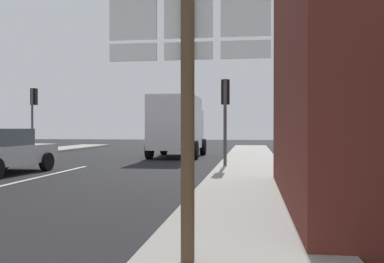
# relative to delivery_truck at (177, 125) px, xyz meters

# --- Properties ---
(ground_plane) EXTENTS (80.00, 80.00, 0.00)m
(ground_plane) POSITION_rel_delivery_truck_xyz_m (-2.60, -7.72, -1.65)
(ground_plane) COLOR black
(sidewalk_right) EXTENTS (2.36, 44.00, 0.14)m
(sidewalk_right) POSITION_rel_delivery_truck_xyz_m (3.69, -9.72, -1.58)
(sidewalk_right) COLOR gray
(sidewalk_right) RESTS_ON ground
(delivery_truck) EXTENTS (2.49, 5.00, 3.05)m
(delivery_truck) POSITION_rel_delivery_truck_xyz_m (0.00, 0.00, 0.00)
(delivery_truck) COLOR silver
(delivery_truck) RESTS_ON ground
(route_sign_post) EXTENTS (1.66, 0.14, 3.20)m
(route_sign_post) POSITION_rel_delivery_truck_xyz_m (3.11, -17.27, 0.35)
(route_sign_post) COLOR brown
(route_sign_post) RESTS_ON ground
(traffic_light_far_left) EXTENTS (0.30, 0.49, 3.65)m
(traffic_light_far_left) POSITION_rel_delivery_truck_xyz_m (-8.02, 0.41, 1.05)
(traffic_light_far_left) COLOR #47474C
(traffic_light_far_left) RESTS_ON ground
(traffic_light_near_right) EXTENTS (0.30, 0.49, 3.25)m
(traffic_light_near_right) POSITION_rel_delivery_truck_xyz_m (2.81, -6.00, 0.75)
(traffic_light_near_right) COLOR #47474C
(traffic_light_near_right) RESTS_ON ground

